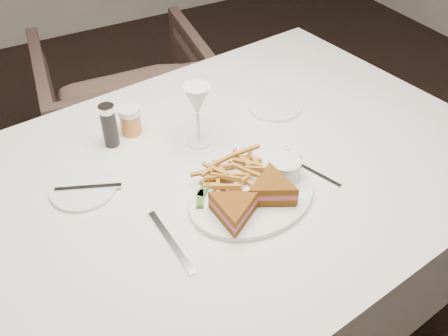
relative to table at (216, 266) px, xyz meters
name	(u,v)px	position (x,y,z in m)	size (l,w,h in m)	color
ground	(213,306)	(0.04, 0.11, -0.38)	(5.00, 5.00, 0.00)	black
table	(216,266)	(0.00, 0.00, 0.00)	(1.50, 1.00, 0.75)	silver
chair_far	(128,104)	(0.09, 0.99, -0.02)	(0.70, 0.65, 0.72)	#45322A
table_setting	(226,168)	(0.01, -0.04, 0.41)	(0.77, 0.59, 0.18)	white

